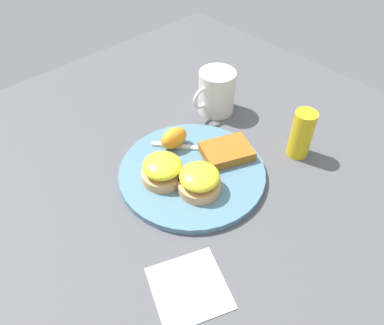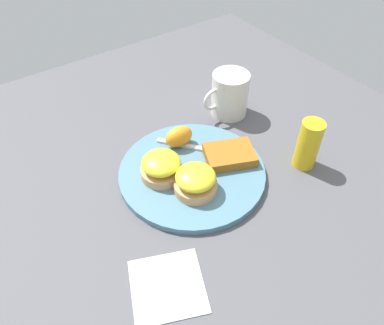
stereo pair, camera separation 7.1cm
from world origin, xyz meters
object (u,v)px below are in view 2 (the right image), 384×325
Objects in this scene: sandwich_benedict_right at (196,181)px; condiment_bottle at (308,144)px; orange_wedge at (179,137)px; hashbrown_patty at (230,155)px; sandwich_benedict_left at (161,166)px; cup at (229,94)px; fork at (209,150)px.

sandwich_benedict_right is 0.77× the size of condiment_bottle.
hashbrown_patty is at bearing 122.46° from orange_wedge.
hashbrown_patty is (-0.10, -0.03, -0.01)m from sandwich_benedict_right.
hashbrown_patty is 0.15m from condiment_bottle.
sandwich_benedict_left is 0.69× the size of cup.
cup is (-0.13, -0.09, 0.03)m from fork.
sandwich_benedict_right is 0.27m from cup.
sandwich_benedict_left is 0.09m from orange_wedge.
condiment_bottle is (-0.18, 0.18, 0.02)m from orange_wedge.
condiment_bottle is (-0.14, 0.13, 0.04)m from fork.
orange_wedge reaches higher than fork.
condiment_bottle reaches higher than sandwich_benedict_left.
sandwich_benedict_right is at bearing -14.73° from condiment_bottle.
sandwich_benedict_right is 0.11m from hashbrown_patty.
condiment_bottle reaches higher than cup.
hashbrown_patty is 0.92× the size of condiment_bottle.
condiment_bottle is at bearing 93.90° from cup.
sandwich_benedict_right is at bearing 37.54° from cup.
condiment_bottle is (-0.02, 0.22, 0.00)m from cup.
fork is 0.16m from cup.
fork is (-0.08, -0.07, -0.02)m from sandwich_benedict_right.
sandwich_benedict_left is at bearing 21.49° from cup.
orange_wedge is (0.06, -0.09, 0.01)m from hashbrown_patty.
cup is at bearing -166.04° from orange_wedge.
fork is 1.43× the size of cup.
hashbrown_patty is at bearing 51.37° from cup.
fork is at bearing 36.24° from cup.
sandwich_benedict_left and sandwich_benedict_right have the same top height.
hashbrown_patty is 1.60× the size of orange_wedge.
orange_wedge is at bearing -110.37° from sandwich_benedict_right.
fork is at bearing -63.38° from hashbrown_patty.
sandwich_benedict_left is 0.48× the size of fork.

